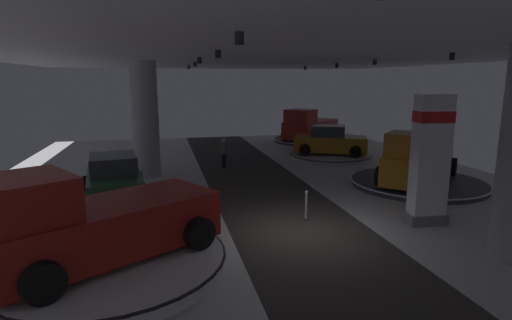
{
  "coord_description": "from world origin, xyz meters",
  "views": [
    {
      "loc": [
        -4.08,
        -11.25,
        4.62
      ],
      "look_at": [
        -0.39,
        4.7,
        1.4
      ],
      "focal_mm": 28.67,
      "sensor_mm": 36.0,
      "label": 1
    }
  ],
  "objects_px": {
    "column_left": "(145,120)",
    "display_car_mid_left": "(114,180)",
    "display_car_far_right": "(330,141)",
    "pickup_truck_near_left": "(94,223)",
    "display_platform_mid_right": "(418,183)",
    "visitor_walking_near": "(224,151)",
    "display_platform_mid_left": "(116,203)",
    "display_platform_near_left": "(111,262)",
    "pickup_truck_deep_right": "(309,127)",
    "brand_sign_pylon": "(430,159)",
    "display_platform_deep_right": "(311,140)",
    "display_platform_far_right": "(330,156)",
    "pickup_truck_mid_right": "(418,161)"
  },
  "relations": [
    {
      "from": "column_left",
      "to": "display_platform_far_right",
      "type": "xyz_separation_m",
      "value": [
        10.55,
        2.35,
        -2.61
      ]
    },
    {
      "from": "visitor_walking_near",
      "to": "display_car_mid_left",
      "type": "bearing_deg",
      "value": -129.18
    },
    {
      "from": "column_left",
      "to": "pickup_truck_near_left",
      "type": "height_order",
      "value": "column_left"
    },
    {
      "from": "pickup_truck_deep_right",
      "to": "display_car_mid_left",
      "type": "distance_m",
      "value": 18.64
    },
    {
      "from": "display_platform_deep_right",
      "to": "display_platform_mid_right",
      "type": "xyz_separation_m",
      "value": [
        -0.07,
        -13.65,
        0.01
      ]
    },
    {
      "from": "column_left",
      "to": "brand_sign_pylon",
      "type": "distance_m",
      "value": 12.78
    },
    {
      "from": "display_platform_far_right",
      "to": "pickup_truck_near_left",
      "type": "bearing_deg",
      "value": -131.92
    },
    {
      "from": "display_platform_near_left",
      "to": "display_platform_mid_left",
      "type": "bearing_deg",
      "value": 94.38
    },
    {
      "from": "column_left",
      "to": "pickup_truck_near_left",
      "type": "relative_size",
      "value": 0.98
    },
    {
      "from": "display_platform_deep_right",
      "to": "pickup_truck_near_left",
      "type": "height_order",
      "value": "pickup_truck_near_left"
    },
    {
      "from": "pickup_truck_near_left",
      "to": "display_car_far_right",
      "type": "distance_m",
      "value": 17.11
    },
    {
      "from": "display_platform_mid_left",
      "to": "pickup_truck_deep_right",
      "type": "bearing_deg",
      "value": 47.53
    },
    {
      "from": "display_platform_mid_right",
      "to": "visitor_walking_near",
      "type": "distance_m",
      "value": 9.71
    },
    {
      "from": "display_platform_mid_left",
      "to": "display_car_mid_left",
      "type": "relative_size",
      "value": 1.1
    },
    {
      "from": "display_platform_mid_right",
      "to": "visitor_walking_near",
      "type": "bearing_deg",
      "value": 143.99
    },
    {
      "from": "column_left",
      "to": "display_car_far_right",
      "type": "relative_size",
      "value": 1.2
    },
    {
      "from": "display_platform_mid_right",
      "to": "pickup_truck_near_left",
      "type": "bearing_deg",
      "value": -155.52
    },
    {
      "from": "display_car_mid_left",
      "to": "visitor_walking_near",
      "type": "relative_size",
      "value": 2.77
    },
    {
      "from": "display_platform_deep_right",
      "to": "display_platform_near_left",
      "type": "xyz_separation_m",
      "value": [
        -12.4,
        -19.22,
        0.07
      ]
    },
    {
      "from": "brand_sign_pylon",
      "to": "display_platform_mid_right",
      "type": "distance_m",
      "value": 5.54
    },
    {
      "from": "pickup_truck_deep_right",
      "to": "display_platform_mid_right",
      "type": "relative_size",
      "value": 0.91
    },
    {
      "from": "display_car_far_right",
      "to": "display_car_mid_left",
      "type": "relative_size",
      "value": 1.04
    },
    {
      "from": "brand_sign_pylon",
      "to": "display_platform_far_right",
      "type": "relative_size",
      "value": 0.86
    },
    {
      "from": "column_left",
      "to": "display_platform_mid_left",
      "type": "height_order",
      "value": "column_left"
    },
    {
      "from": "display_car_mid_left",
      "to": "visitor_walking_near",
      "type": "height_order",
      "value": "display_car_mid_left"
    },
    {
      "from": "pickup_truck_mid_right",
      "to": "display_car_far_right",
      "type": "height_order",
      "value": "pickup_truck_mid_right"
    },
    {
      "from": "display_platform_deep_right",
      "to": "display_platform_far_right",
      "type": "xyz_separation_m",
      "value": [
        -1.24,
        -6.65,
        0.01
      ]
    },
    {
      "from": "display_platform_mid_right",
      "to": "display_platform_far_right",
      "type": "height_order",
      "value": "display_platform_far_right"
    },
    {
      "from": "column_left",
      "to": "display_platform_mid_left",
      "type": "distance_m",
      "value": 5.68
    },
    {
      "from": "brand_sign_pylon",
      "to": "display_platform_deep_right",
      "type": "xyz_separation_m",
      "value": [
        2.77,
        18.03,
        -2.03
      ]
    },
    {
      "from": "display_car_far_right",
      "to": "pickup_truck_near_left",
      "type": "bearing_deg",
      "value": -131.82
    },
    {
      "from": "display_platform_deep_right",
      "to": "display_car_mid_left",
      "type": "relative_size",
      "value": 1.29
    },
    {
      "from": "pickup_truck_deep_right",
      "to": "display_car_far_right",
      "type": "bearing_deg",
      "value": -99.16
    },
    {
      "from": "display_platform_deep_right",
      "to": "display_platform_mid_right",
      "type": "relative_size",
      "value": 0.97
    },
    {
      "from": "display_platform_deep_right",
      "to": "visitor_walking_near",
      "type": "bearing_deg",
      "value": -134.75
    },
    {
      "from": "brand_sign_pylon",
      "to": "display_platform_mid_right",
      "type": "height_order",
      "value": "brand_sign_pylon"
    },
    {
      "from": "display_platform_far_right",
      "to": "display_car_mid_left",
      "type": "height_order",
      "value": "display_car_mid_left"
    },
    {
      "from": "display_platform_mid_right",
      "to": "pickup_truck_mid_right",
      "type": "height_order",
      "value": "pickup_truck_mid_right"
    },
    {
      "from": "column_left",
      "to": "display_car_mid_left",
      "type": "bearing_deg",
      "value": -101.48
    },
    {
      "from": "display_platform_far_right",
      "to": "display_car_far_right",
      "type": "bearing_deg",
      "value": 155.12
    },
    {
      "from": "pickup_truck_mid_right",
      "to": "display_platform_deep_right",
      "type": "bearing_deg",
      "value": 88.8
    },
    {
      "from": "pickup_truck_mid_right",
      "to": "display_platform_mid_left",
      "type": "relative_size",
      "value": 1.08
    },
    {
      "from": "pickup_truck_near_left",
      "to": "pickup_truck_mid_right",
      "type": "xyz_separation_m",
      "value": [
        12.39,
        5.52,
        -0.12
      ]
    },
    {
      "from": "column_left",
      "to": "visitor_walking_near",
      "type": "height_order",
      "value": "column_left"
    },
    {
      "from": "display_platform_far_right",
      "to": "display_platform_mid_left",
      "type": "height_order",
      "value": "display_platform_mid_left"
    },
    {
      "from": "brand_sign_pylon",
      "to": "pickup_truck_near_left",
      "type": "bearing_deg",
      "value": -172.19
    },
    {
      "from": "visitor_walking_near",
      "to": "pickup_truck_deep_right",
      "type": "bearing_deg",
      "value": 45.32
    },
    {
      "from": "pickup_truck_near_left",
      "to": "display_platform_mid_left",
      "type": "distance_m",
      "value": 5.55
    },
    {
      "from": "pickup_truck_near_left",
      "to": "display_car_far_right",
      "type": "relative_size",
      "value": 1.23
    },
    {
      "from": "pickup_truck_deep_right",
      "to": "display_platform_near_left",
      "type": "distance_m",
      "value": 22.59
    }
  ]
}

